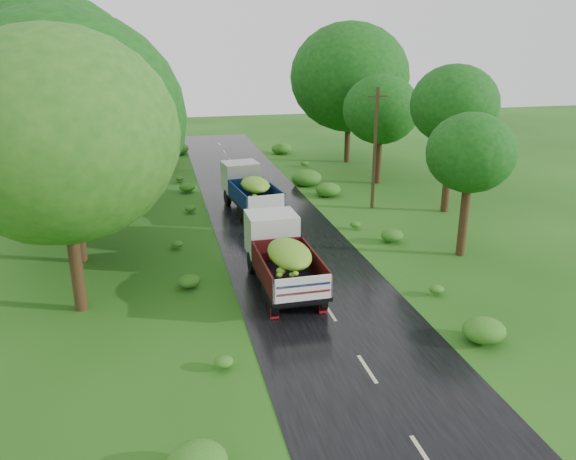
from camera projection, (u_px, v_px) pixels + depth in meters
name	position (u px, v px, depth m)	size (l,w,h in m)	color
ground	(367.00, 369.00, 17.56)	(120.00, 120.00, 0.00)	#18430E
road	(322.00, 300.00, 22.15)	(6.50, 80.00, 0.02)	black
road_lines	(315.00, 289.00, 23.07)	(0.12, 69.60, 0.00)	#BFB78C
truck_near	(281.00, 253.00, 22.98)	(2.28, 6.22, 2.60)	black
truck_far	(249.00, 187.00, 33.11)	(2.85, 6.31, 2.56)	black
utility_pole	(375.00, 148.00, 32.92)	(1.26, 0.25, 7.17)	#382616
trees_left	(78.00, 95.00, 32.32)	(6.64, 32.61, 9.85)	black
trees_right	(383.00, 96.00, 38.16)	(5.69, 24.77, 8.76)	black
shrubs	(275.00, 222.00, 30.32)	(11.90, 44.00, 0.70)	#236317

